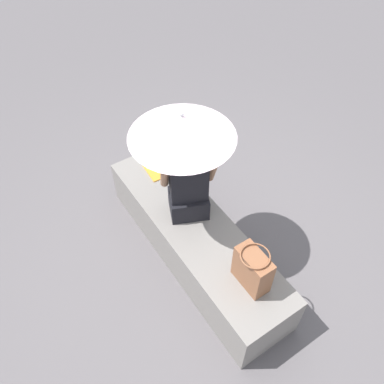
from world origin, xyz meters
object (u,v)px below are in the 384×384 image
at_px(handbag_black, 252,269).
at_px(magazine, 157,170).
at_px(person_seated, 188,182).
at_px(parasol, 182,127).

bearing_deg(handbag_black, magazine, 179.60).
distance_m(person_seated, parasol, 0.65).
height_order(parasol, handbag_black, parasol).
bearing_deg(magazine, person_seated, 2.17).
relative_size(handbag_black, magazine, 1.35).
relative_size(person_seated, magazine, 3.21).
bearing_deg(handbag_black, parasol, -175.09).
bearing_deg(person_seated, magazine, 178.20).
distance_m(parasol, magazine, 1.21).
height_order(person_seated, parasol, parasol).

